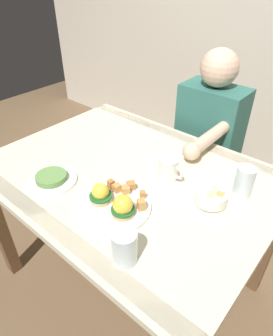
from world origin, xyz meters
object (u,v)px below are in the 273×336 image
(fruit_bowl, at_px, (212,197))
(water_glass_near, at_px, (244,184))
(eggs_benedict_plate, at_px, (114,203))
(fork, at_px, (171,155))
(side_plate, at_px, (52,179))
(dining_table, at_px, (129,191))
(diner_person, at_px, (206,140))
(coffee_mug, at_px, (169,168))
(water_glass_far, at_px, (124,248))

(fruit_bowl, height_order, water_glass_near, water_glass_near)
(eggs_benedict_plate, xyz_separation_m, fruit_bowl, (0.25, 0.25, 0.00))
(eggs_benedict_plate, xyz_separation_m, fork, (-0.05, 0.42, -0.02))
(fruit_bowl, relative_size, side_plate, 0.60)
(dining_table, height_order, diner_person, diner_person)
(fork, height_order, water_glass_near, water_glass_near)
(water_glass_near, bearing_deg, coffee_mug, -160.08)
(fruit_bowl, bearing_deg, coffee_mug, 174.23)
(water_glass_near, bearing_deg, dining_table, -158.25)
(fruit_bowl, relative_size, water_glass_far, 1.06)
(eggs_benedict_plate, relative_size, water_glass_near, 2.17)
(water_glass_far, bearing_deg, dining_table, 130.51)
(dining_table, relative_size, fork, 9.66)
(side_plate, bearing_deg, fork, 62.50)
(dining_table, height_order, coffee_mug, coffee_mug)
(dining_table, relative_size, water_glass_near, 9.66)
(dining_table, height_order, side_plate, side_plate)
(fruit_bowl, height_order, diner_person, diner_person)
(water_glass_near, bearing_deg, fruit_bowl, -118.23)
(water_glass_near, xyz_separation_m, diner_person, (-0.38, 0.43, -0.14))
(diner_person, bearing_deg, fork, -87.50)
(dining_table, height_order, water_glass_far, water_glass_far)
(coffee_mug, distance_m, side_plate, 0.47)
(dining_table, relative_size, fruit_bowl, 10.00)
(water_glass_near, relative_size, water_glass_far, 1.09)
(fruit_bowl, distance_m, side_plate, 0.63)
(eggs_benedict_plate, relative_size, coffee_mug, 2.43)
(water_glass_near, height_order, side_plate, water_glass_near)
(coffee_mug, relative_size, side_plate, 0.56)
(eggs_benedict_plate, bearing_deg, fork, 96.99)
(eggs_benedict_plate, bearing_deg, coffee_mug, 81.43)
(coffee_mug, height_order, water_glass_far, water_glass_far)
(coffee_mug, relative_size, water_glass_near, 0.89)
(eggs_benedict_plate, height_order, water_glass_near, water_glass_near)
(water_glass_far, bearing_deg, eggs_benedict_plate, 141.88)
(dining_table, distance_m, fruit_bowl, 0.39)
(side_plate, bearing_deg, water_glass_far, -10.24)
(fruit_bowl, xyz_separation_m, fork, (-0.30, 0.17, -0.03))
(coffee_mug, bearing_deg, water_glass_near, 19.92)
(eggs_benedict_plate, bearing_deg, dining_table, 119.27)
(fruit_bowl, bearing_deg, fork, 150.05)
(dining_table, bearing_deg, coffee_mug, 24.88)
(dining_table, distance_m, fork, 0.26)
(water_glass_near, height_order, diner_person, diner_person)
(side_plate, bearing_deg, eggs_benedict_plate, 10.12)
(fruit_bowl, relative_size, diner_person, 0.11)
(fruit_bowl, height_order, fork, fruit_bowl)
(diner_person, bearing_deg, coffee_mug, -78.30)
(water_glass_far, bearing_deg, diner_person, 104.73)
(eggs_benedict_plate, distance_m, diner_person, 0.81)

